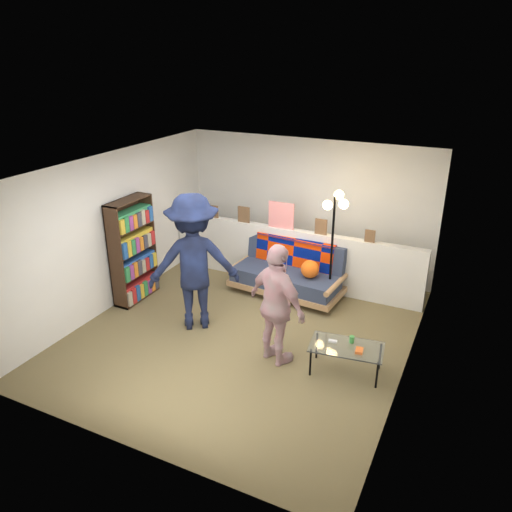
{
  "coord_description": "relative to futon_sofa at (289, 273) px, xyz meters",
  "views": [
    {
      "loc": [
        2.85,
        -5.52,
        3.82
      ],
      "look_at": [
        0.0,
        0.4,
        1.05
      ],
      "focal_mm": 35.0,
      "sensor_mm": 36.0,
      "label": 1
    }
  ],
  "objects": [
    {
      "name": "ledge_decor",
      "position": [
        -0.32,
        0.32,
        0.81
      ],
      "size": [
        2.97,
        0.02,
        0.45
      ],
      "color": "brown",
      "rests_on": "half_wall_ledge"
    },
    {
      "name": "floor_lamp",
      "position": [
        0.73,
        -0.02,
        0.94
      ],
      "size": [
        0.42,
        0.32,
        1.84
      ],
      "color": "black",
      "rests_on": "ground"
    },
    {
      "name": "room_shell",
      "position": [
        -0.1,
        -0.99,
        1.3
      ],
      "size": [
        4.6,
        5.05,
        2.45
      ],
      "color": "silver",
      "rests_on": "ground"
    },
    {
      "name": "coffee_table",
      "position": [
        1.49,
        -1.74,
        -0.01
      ],
      "size": [
        0.96,
        0.61,
        0.47
      ],
      "color": "black",
      "rests_on": "ground"
    },
    {
      "name": "futon_sofa",
      "position": [
        0.0,
        0.0,
        0.0
      ],
      "size": [
        1.9,
        1.02,
        0.79
      ],
      "color": "#AC7F53",
      "rests_on": "ground"
    },
    {
      "name": "person_right",
      "position": [
        0.59,
        -1.88,
        0.45
      ],
      "size": [
        1.03,
        0.77,
        1.63
      ],
      "primitive_type": "imported",
      "rotation": [
        0.0,
        0.0,
        2.7
      ],
      "color": "pink",
      "rests_on": "ground"
    },
    {
      "name": "bookshelf",
      "position": [
        -2.18,
        -1.24,
        0.41
      ],
      "size": [
        0.28,
        0.84,
        1.67
      ],
      "color": "black",
      "rests_on": "ground"
    },
    {
      "name": "half_wall_ledge",
      "position": [
        -0.1,
        0.34,
        0.13
      ],
      "size": [
        4.45,
        0.15,
        1.0
      ],
      "primitive_type": "cube",
      "color": "silver",
      "rests_on": "ground"
    },
    {
      "name": "person_left",
      "position": [
        -0.84,
        -1.55,
        0.63
      ],
      "size": [
        1.49,
        1.35,
        2.0
      ],
      "primitive_type": "imported",
      "rotation": [
        0.0,
        0.0,
        3.75
      ],
      "color": "black",
      "rests_on": "ground"
    },
    {
      "name": "ground",
      "position": [
        -0.1,
        -1.46,
        -0.37
      ],
      "size": [
        5.0,
        5.0,
        0.0
      ],
      "primitive_type": "plane",
      "color": "brown",
      "rests_on": "ground"
    }
  ]
}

